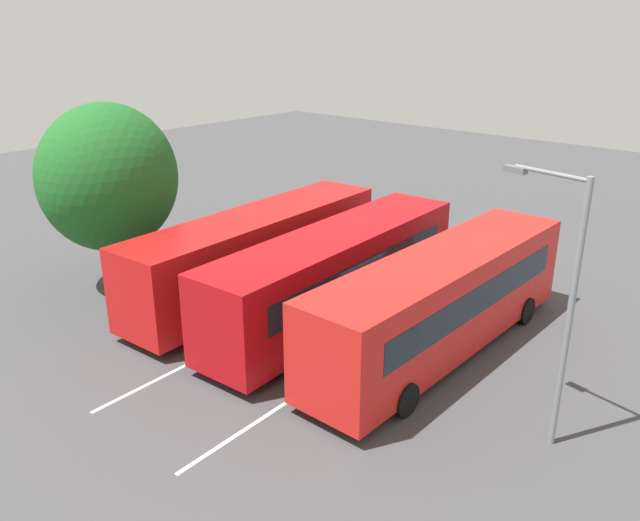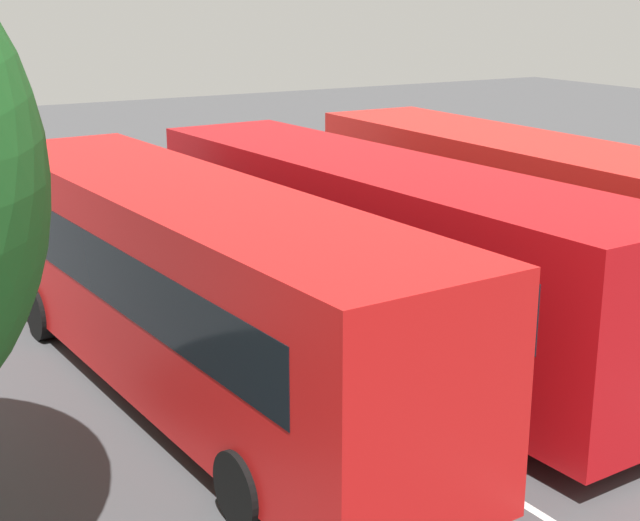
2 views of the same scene
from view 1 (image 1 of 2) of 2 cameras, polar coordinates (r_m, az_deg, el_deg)
The scene contains 9 objects.
ground_plane at distance 21.90m, azimuth 1.63°, elevation -5.64°, with size 77.77×77.77×0.00m, color #424244.
bus_far_left at distance 19.81m, azimuth 10.91°, elevation -3.39°, with size 11.34×2.67×3.19m.
bus_center_left at distance 21.44m, azimuth 1.49°, elevation -1.12°, with size 11.45×3.18×3.19m.
bus_center_right at distance 23.53m, azimuth -5.56°, elevation 0.80°, with size 11.46×3.18×3.19m.
pedestrian at distance 27.08m, azimuth 15.93°, elevation 1.09°, with size 0.44×0.44×1.70m.
street_lamp at distance 15.49m, azimuth 20.89°, elevation -2.93°, with size 0.58×2.20×6.64m.
depot_tree at distance 25.19m, azimuth -18.35°, elevation 7.01°, with size 5.26×4.73×6.98m.
lane_stripe_outer_left at distance 20.89m, azimuth 5.53°, elevation -7.09°, with size 16.80×0.12×0.01m, color silver.
lane_stripe_inner_left at distance 23.00m, azimuth -1.90°, elevation -4.28°, with size 16.80×0.12×0.01m, color silver.
Camera 1 is at (-15.10, -12.57, 9.68)m, focal length 35.86 mm.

